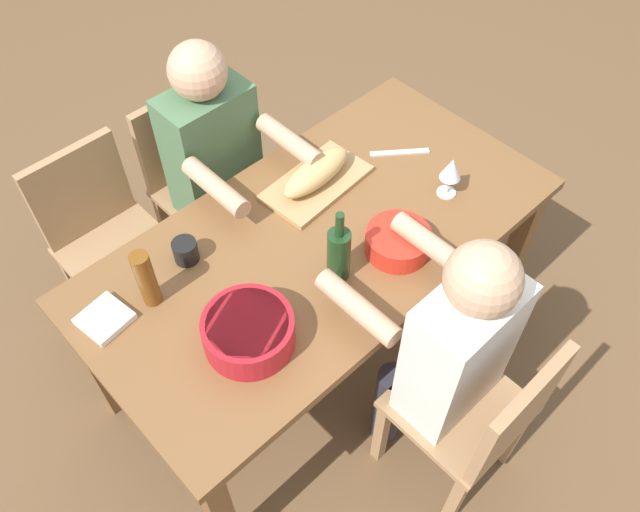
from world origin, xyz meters
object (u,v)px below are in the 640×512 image
(chair_far_center, at_px, (199,177))
(cutting_board, at_px, (316,183))
(chair_far_left, at_px, (105,234))
(diner_near_center, at_px, (447,347))
(serving_bowl_pasta, at_px, (248,330))
(diner_far_center, at_px, (219,162))
(wine_bottle, at_px, (339,253))
(chair_near_center, at_px, (481,417))
(wine_glass, at_px, (451,170))
(serving_bowl_greens, at_px, (398,241))
(bread_loaf, at_px, (316,172))
(cup_far_left, at_px, (186,251))
(beer_bottle, at_px, (146,279))
(napkin_stack, at_px, (105,319))
(dining_table, at_px, (320,252))

(chair_far_center, height_order, cutting_board, chair_far_center)
(chair_far_center, distance_m, chair_far_left, 0.46)
(chair_far_center, relative_size, diner_near_center, 0.71)
(serving_bowl_pasta, bearing_deg, chair_far_left, 91.42)
(diner_far_center, distance_m, chair_far_left, 0.54)
(cutting_board, relative_size, wine_bottle, 1.38)
(chair_near_center, relative_size, wine_glass, 5.12)
(serving_bowl_greens, distance_m, cutting_board, 0.41)
(chair_far_left, relative_size, serving_bowl_pasta, 3.06)
(diner_near_center, xyz_separation_m, bread_loaf, (0.16, 0.76, 0.11))
(cutting_board, relative_size, cup_far_left, 4.81)
(bread_loaf, bearing_deg, diner_near_center, -101.90)
(chair_far_center, xyz_separation_m, cup_far_left, (-0.39, -0.52, 0.30))
(chair_near_center, bearing_deg, diner_far_center, 90.00)
(beer_bottle, distance_m, napkin_stack, 0.19)
(cup_far_left, bearing_deg, diner_far_center, 40.78)
(bread_loaf, height_order, wine_glass, wine_glass)
(chair_far_center, xyz_separation_m, wine_glass, (0.47, -0.92, 0.37))
(cutting_board, bearing_deg, serving_bowl_pasta, -150.26)
(chair_near_center, height_order, chair_far_left, same)
(serving_bowl_pasta, relative_size, wine_bottle, 0.96)
(dining_table, height_order, diner_near_center, diner_near_center)
(dining_table, relative_size, wine_glass, 10.16)
(wine_bottle, xyz_separation_m, wine_glass, (0.54, -0.01, 0.01))
(cutting_board, xyz_separation_m, cup_far_left, (-0.55, 0.05, 0.03))
(chair_near_center, xyz_separation_m, napkin_stack, (-0.72, 0.96, 0.27))
(diner_far_center, height_order, chair_near_center, diner_far_center)
(wine_bottle, xyz_separation_m, napkin_stack, (-0.65, 0.37, -0.10))
(chair_far_center, xyz_separation_m, serving_bowl_pasta, (-0.44, -0.91, 0.32))
(chair_far_center, height_order, diner_far_center, diner_far_center)
(bread_loaf, bearing_deg, cup_far_left, 175.12)
(wine_bottle, bearing_deg, bread_loaf, 56.49)
(bread_loaf, distance_m, beer_bottle, 0.73)
(cutting_board, bearing_deg, chair_far_left, 137.74)
(diner_far_center, bearing_deg, chair_far_center, 90.00)
(dining_table, height_order, beer_bottle, beer_bottle)
(cutting_board, xyz_separation_m, wine_glass, (0.31, -0.35, 0.11))
(serving_bowl_greens, xyz_separation_m, napkin_stack, (-0.87, 0.43, -0.03))
(dining_table, distance_m, beer_bottle, 0.63)
(chair_far_center, relative_size, serving_bowl_greens, 3.87)
(chair_near_center, height_order, bread_loaf, same)
(serving_bowl_pasta, distance_m, bread_loaf, 0.69)
(serving_bowl_pasta, bearing_deg, cup_far_left, 82.43)
(bread_loaf, bearing_deg, cutting_board, -90.00)
(dining_table, relative_size, bread_loaf, 5.27)
(chair_near_center, distance_m, napkin_stack, 1.23)
(chair_far_left, bearing_deg, serving_bowl_greens, -57.88)
(wine_glass, height_order, napkin_stack, wine_glass)
(bread_loaf, height_order, beer_bottle, beer_bottle)
(serving_bowl_greens, bearing_deg, chair_near_center, -105.52)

